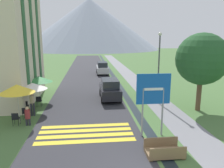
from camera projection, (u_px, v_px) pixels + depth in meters
ground_plane at (107, 81)px, 27.96m from camera, size 160.00×160.00×0.00m
road at (87, 70)px, 37.43m from camera, size 6.40×60.00×0.01m
footpath at (123, 69)px, 38.06m from camera, size 2.20×60.00×0.01m
drainage_channel at (109, 69)px, 37.81m from camera, size 0.60×60.00×0.00m
crosswalk_marking at (86, 133)px, 12.67m from camera, size 5.44×2.54×0.01m
mountain_distant at (90, 24)px, 100.18m from camera, size 63.17×63.17×22.73m
hotel_building at (1, 36)px, 18.05m from camera, size 5.45×8.52×10.20m
road_sign at (153, 95)px, 11.89m from camera, size 1.89×0.11×3.55m
footbridge at (164, 151)px, 10.26m from camera, size 1.70×1.10×0.65m
parked_car_near at (110, 89)px, 19.57m from camera, size 1.76×4.16×1.82m
parked_car_far at (102, 68)px, 32.93m from camera, size 1.74×4.43×1.82m
cafe_chair_near_left at (26, 112)px, 14.68m from camera, size 0.40×0.40×0.85m
cafe_chair_nearest at (16, 118)px, 13.64m from camera, size 0.40×0.40×0.85m
cafe_chair_far_left at (39, 100)px, 17.44m from camera, size 0.40×0.40×0.85m
cafe_chair_middle at (25, 105)px, 16.18m from camera, size 0.40×0.40×0.85m
cafe_umbrella_front_yellow at (17, 89)px, 13.77m from camera, size 2.20×2.20×2.55m
cafe_umbrella_middle_white at (32, 86)px, 15.97m from camera, size 2.11×2.11×2.18m
cafe_umbrella_rear_green at (39, 79)px, 18.49m from camera, size 2.24×2.24×2.21m
person_seated_near at (28, 115)px, 13.66m from camera, size 0.32×0.32×1.24m
person_standing_terrace at (32, 102)px, 15.28m from camera, size 0.32×0.32×1.73m
streetlamp at (159, 62)px, 17.92m from camera, size 0.28×0.28×5.85m
tree_by_path at (202, 59)px, 15.85m from camera, size 3.79×3.79×5.80m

